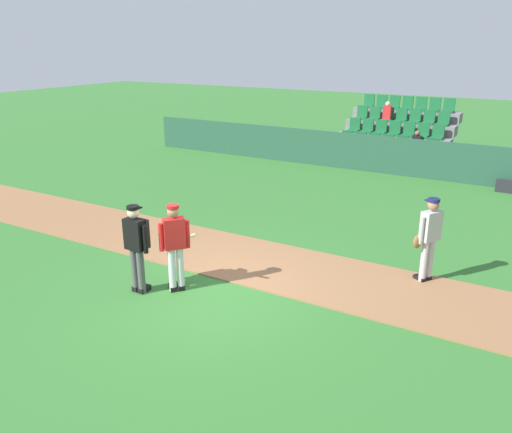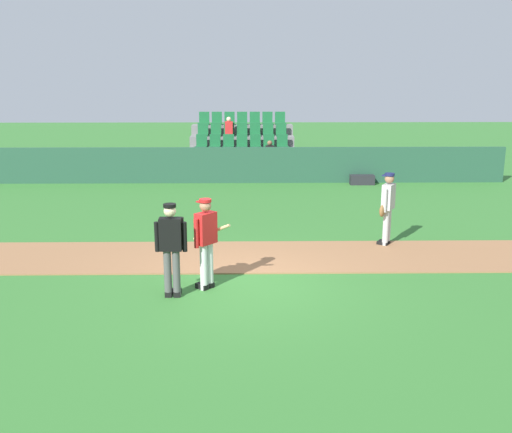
{
  "view_description": "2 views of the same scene",
  "coord_description": "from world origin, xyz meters",
  "px_view_note": "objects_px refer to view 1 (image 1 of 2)",
  "views": [
    {
      "loc": [
        5.19,
        -7.22,
        4.63
      ],
      "look_at": [
        0.15,
        1.61,
        1.11
      ],
      "focal_mm": 35.68,
      "sensor_mm": 36.0,
      "label": 1
    },
    {
      "loc": [
        0.2,
        -10.65,
        3.98
      ],
      "look_at": [
        0.39,
        1.22,
        1.07
      ],
      "focal_mm": 40.37,
      "sensor_mm": 36.0,
      "label": 2
    }
  ],
  "objects_px": {
    "umpire_home_plate": "(137,244)",
    "equipment_bag": "(511,187)",
    "runner_grey_jersey": "(429,237)",
    "batter_red_jersey": "(175,244)"
  },
  "relations": [
    {
      "from": "batter_red_jersey",
      "to": "equipment_bag",
      "type": "bearing_deg",
      "value": 64.64
    },
    {
      "from": "batter_red_jersey",
      "to": "runner_grey_jersey",
      "type": "height_order",
      "value": "same"
    },
    {
      "from": "batter_red_jersey",
      "to": "equipment_bag",
      "type": "relative_size",
      "value": 1.96
    },
    {
      "from": "equipment_bag",
      "to": "batter_red_jersey",
      "type": "bearing_deg",
      "value": -115.36
    },
    {
      "from": "batter_red_jersey",
      "to": "umpire_home_plate",
      "type": "relative_size",
      "value": 1.0
    },
    {
      "from": "batter_red_jersey",
      "to": "runner_grey_jersey",
      "type": "distance_m",
      "value": 4.97
    },
    {
      "from": "runner_grey_jersey",
      "to": "equipment_bag",
      "type": "height_order",
      "value": "runner_grey_jersey"
    },
    {
      "from": "umpire_home_plate",
      "to": "equipment_bag",
      "type": "distance_m",
      "value": 12.54
    },
    {
      "from": "umpire_home_plate",
      "to": "equipment_bag",
      "type": "xyz_separation_m",
      "value": [
        5.7,
        11.14,
        -0.82
      ]
    },
    {
      "from": "umpire_home_plate",
      "to": "runner_grey_jersey",
      "type": "height_order",
      "value": "same"
    }
  ]
}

